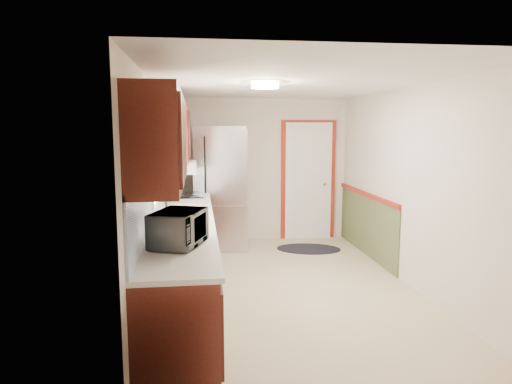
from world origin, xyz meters
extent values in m
cube|color=tan|center=(0.00, 0.00, 0.00)|extent=(3.20, 5.20, 0.12)
cube|color=white|center=(0.00, 0.00, 2.40)|extent=(3.20, 5.20, 0.12)
cube|color=beige|center=(0.00, 2.50, 1.20)|extent=(3.20, 0.10, 2.40)
cube|color=beige|center=(0.00, -2.50, 1.20)|extent=(3.20, 0.10, 2.40)
cube|color=beige|center=(-1.50, 0.00, 1.20)|extent=(0.10, 5.20, 2.40)
cube|color=beige|center=(1.50, 0.00, 1.20)|extent=(0.10, 5.20, 2.40)
cube|color=#3E130E|center=(-1.20, -0.30, 0.45)|extent=(0.60, 4.00, 0.90)
cube|color=silver|center=(-1.19, -0.30, 0.92)|extent=(0.63, 4.00, 0.04)
cube|color=#579AD3|center=(-1.49, -0.30, 1.22)|extent=(0.02, 4.00, 0.55)
cube|color=#3E130E|center=(-1.32, -1.60, 1.83)|extent=(0.35, 1.40, 0.75)
cube|color=#3E130E|center=(-1.32, 1.10, 1.83)|extent=(0.35, 1.20, 0.75)
cube|color=white|center=(-1.49, -0.20, 1.62)|extent=(0.02, 1.00, 0.90)
cube|color=#D25827|center=(-1.44, -0.20, 1.97)|extent=(0.05, 1.12, 0.24)
cube|color=#B7B7BC|center=(-1.19, -0.20, 0.95)|extent=(0.52, 0.82, 0.02)
cube|color=white|center=(-1.27, 1.15, 1.38)|extent=(0.45, 0.60, 0.15)
cube|color=maroon|center=(0.85, 2.47, 1.00)|extent=(0.94, 0.05, 2.08)
cube|color=white|center=(0.85, 2.44, 1.00)|extent=(0.80, 0.04, 2.00)
cube|color=#4E5731|center=(1.49, 1.35, 0.45)|extent=(0.02, 2.30, 0.90)
cube|color=maroon|center=(1.48, 1.35, 0.92)|extent=(0.04, 2.30, 0.06)
cylinder|color=#FFD88C|center=(-0.30, -0.20, 2.36)|extent=(0.30, 0.30, 0.06)
imported|color=white|center=(-1.20, -1.41, 1.12)|extent=(0.44, 0.59, 0.35)
cube|color=#B7B7BC|center=(-0.66, 2.05, 0.97)|extent=(0.90, 0.85, 1.93)
cylinder|color=black|center=(-0.93, 1.63, 0.87)|extent=(0.02, 0.02, 1.35)
ellipsoid|color=black|center=(0.69, 1.72, 0.01)|extent=(1.13, 0.87, 0.01)
cube|color=black|center=(-1.19, 1.40, 0.95)|extent=(0.46, 0.55, 0.02)
camera|label=1|loc=(-1.03, -5.15, 1.91)|focal=32.00mm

